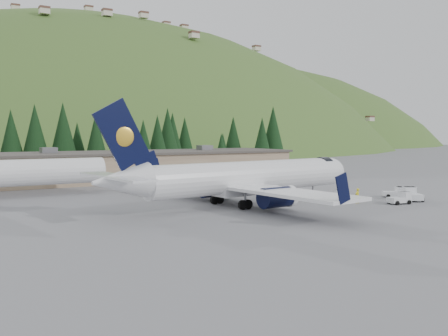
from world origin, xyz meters
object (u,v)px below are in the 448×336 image
(baggage_tug_b, at_px, (395,193))
(ramp_worker, at_px, (357,196))
(baggage_tug_c, at_px, (412,195))
(baggage_tug_a, at_px, (338,196))
(terminal_building, at_px, (107,166))
(baggage_tug_d, at_px, (401,198))
(airliner, at_px, (243,178))

(baggage_tug_b, height_order, ramp_worker, ramp_worker)
(baggage_tug_c, bearing_deg, baggage_tug_a, 92.36)
(terminal_building, xyz_separation_m, baggage_tug_d, (20.74, -47.01, -1.97))
(baggage_tug_d, bearing_deg, ramp_worker, 150.53)
(baggage_tug_c, height_order, ramp_worker, ramp_worker)
(airliner, height_order, baggage_tug_a, airliner)
(airliner, xyz_separation_m, baggage_tug_d, (16.77, -8.90, -2.52))
(airliner, distance_m, ramp_worker, 14.15)
(baggage_tug_b, bearing_deg, baggage_tug_d, -104.46)
(baggage_tug_c, bearing_deg, ramp_worker, 106.15)
(baggage_tug_d, bearing_deg, baggage_tug_c, 25.74)
(baggage_tug_c, distance_m, baggage_tug_d, 3.83)
(baggage_tug_c, bearing_deg, baggage_tug_b, 15.12)
(airliner, bearing_deg, baggage_tug_d, -33.73)
(terminal_building, bearing_deg, baggage_tug_b, -59.29)
(baggage_tug_c, height_order, baggage_tug_d, baggage_tug_c)
(baggage_tug_a, xyz_separation_m, terminal_building, (-15.84, 41.44, 2.00))
(baggage_tug_c, xyz_separation_m, ramp_worker, (-7.72, 1.81, 0.17))
(baggage_tug_a, height_order, baggage_tug_b, baggage_tug_a)
(airliner, height_order, baggage_tug_d, airliner)
(baggage_tug_d, height_order, ramp_worker, ramp_worker)
(airliner, distance_m, baggage_tug_b, 21.83)
(baggage_tug_b, bearing_deg, terminal_building, 150.64)
(baggage_tug_a, height_order, ramp_worker, ramp_worker)
(terminal_building, relative_size, ramp_worker, 38.89)
(baggage_tug_a, height_order, terminal_building, terminal_building)
(airliner, distance_m, baggage_tug_a, 12.60)
(airliner, relative_size, baggage_tug_b, 12.41)
(terminal_building, bearing_deg, baggage_tug_a, -69.08)
(baggage_tug_b, bearing_deg, baggage_tug_c, -74.29)
(airliner, bearing_deg, terminal_building, 90.16)
(baggage_tug_b, distance_m, terminal_building, 49.40)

